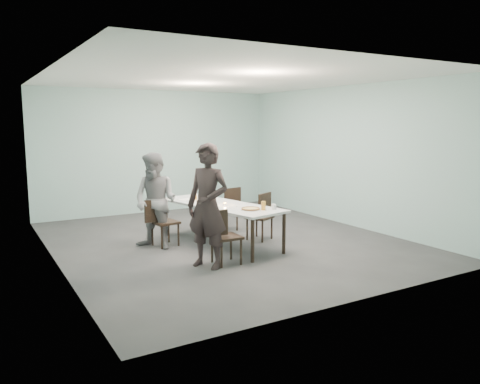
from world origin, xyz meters
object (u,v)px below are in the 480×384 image
chair_near_right (262,213)px  diner_near (208,206)px  amber_tumbler (195,197)px  chair_near_left (222,233)px  diner_far (156,201)px  water_tumbler (274,207)px  chair_far_right (228,206)px  side_plate (241,206)px  chair_far_left (161,219)px  beer_glass (263,206)px  table (220,207)px  pizza (251,209)px  tealight (225,204)px

chair_near_right → diner_near: (-1.68, -1.08, 0.45)m
amber_tumbler → chair_near_left: bearing=-102.1°
diner_far → water_tumbler: (1.64, -1.27, -0.05)m
chair_far_right → side_plate: 1.49m
chair_far_left → amber_tumbler: (0.81, 0.28, 0.29)m
beer_glass → side_plate: bearing=106.9°
chair_far_left → diner_far: bearing=-159.0°
beer_glass → chair_far_left: bearing=135.4°
table → amber_tumbler: amber_tumbler is taller
chair_near_left → chair_far_right: size_ratio=1.00×
pizza → side_plate: size_ratio=1.89×
diner_near → side_plate: diner_near is taller
chair_far_right → beer_glass: (-0.36, -1.87, 0.32)m
chair_far_left → water_tumbler: bearing=-50.4°
diner_far → beer_glass: size_ratio=11.31×
chair_near_right → side_plate: (-0.69, -0.39, 0.25)m
chair_far_right → tealight: bearing=49.1°
chair_near_left → chair_far_left: same height
side_plate → diner_near: bearing=-145.1°
chair_far_left → pizza: (1.14, -1.20, 0.27)m
chair_near_right → beer_glass: bearing=32.9°
chair_near_right → beer_glass: size_ratio=5.80×
chair_far_left → diner_near: diner_near is taller
chair_far_left → chair_far_right: same height
chair_near_right → diner_near: size_ratio=0.46×
beer_glass → water_tumbler: 0.20m
chair_near_right → pizza: (-0.73, -0.77, 0.27)m
chair_far_right → pizza: chair_far_right is taller
amber_tumbler → beer_glass: bearing=-71.9°
pizza → water_tumbler: size_ratio=3.78×
water_tumbler → amber_tumbler: size_ratio=1.12×
table → chair_near_right: size_ratio=3.14×
chair_far_left → pizza: size_ratio=2.56×
water_tumbler → beer_glass: bearing=171.7°
pizza → amber_tumbler: amber_tumbler is taller
chair_near_left → chair_far_left: size_ratio=1.00×
diner_near → amber_tumbler: size_ratio=23.86×
pizza → side_plate: bearing=85.2°
water_tumbler → chair_far_right: bearing=85.0°
chair_near_left → beer_glass: size_ratio=5.80×
table → beer_glass: (0.33, -0.92, 0.13)m
water_tumbler → amber_tumbler: (-0.71, 1.62, -0.01)m
pizza → beer_glass: 0.22m
chair_near_right → side_plate: size_ratio=4.83×
amber_tumbler → chair_near_right: bearing=-33.5°
chair_far_right → diner_near: size_ratio=0.46×
chair_near_left → pizza: size_ratio=2.56×
diner_near → pizza: size_ratio=5.61×
diner_far → beer_glass: bearing=13.5°
chair_far_left → beer_glass: (1.33, -1.31, 0.32)m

